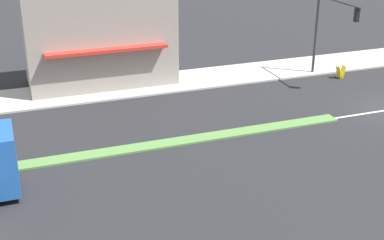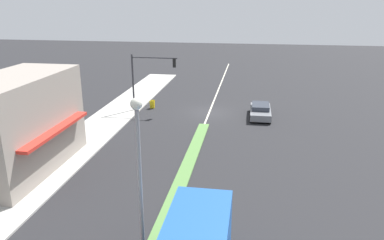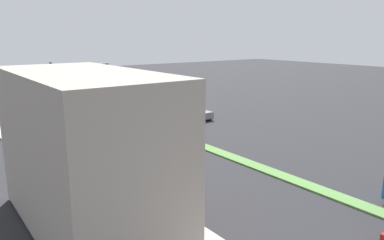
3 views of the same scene
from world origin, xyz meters
The scene contains 7 objects.
ground_plane centered at (0.00, 18.00, 0.00)m, with size 160.00×160.00×0.00m, color #232326.
lane_marking_center centered at (0.00, 0.00, 0.00)m, with size 0.16×60.00×0.01m, color beige.
building_corner_store centered at (10.53, 15.07, 3.20)m, with size 5.10×9.40×6.16m.
traffic_signal_main centered at (6.12, 0.70, 3.90)m, with size 4.59×0.34×5.60m.
pedestrian centered at (9.51, 12.11, 0.97)m, with size 0.34×0.34×1.61m.
warning_aframe_sign centered at (6.00, -0.52, 0.43)m, with size 0.45×0.53×0.84m.
suv_grey centered at (-5.00, 0.74, 0.60)m, with size 1.92×4.54×1.21m.
Camera 3 is at (15.51, 28.77, 7.56)m, focal length 35.00 mm.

